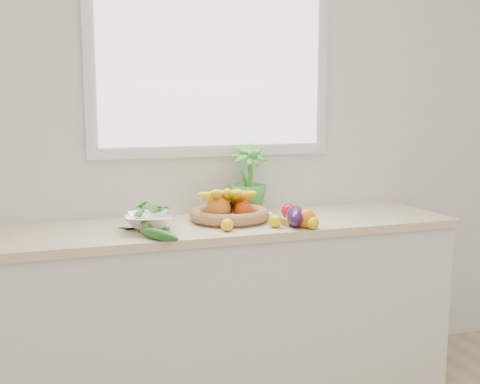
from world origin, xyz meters
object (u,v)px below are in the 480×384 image
object	(u,v)px
apple	(289,211)
colander_with_spinach	(149,217)
fruit_basket	(229,210)
cucumber	(159,235)
eggplant	(296,216)
potted_herb	(249,179)

from	to	relation	value
apple	colander_with_spinach	world-z (taller)	colander_with_spinach
fruit_basket	colander_with_spinach	world-z (taller)	fruit_basket
fruit_basket	cucumber	bearing A→B (deg)	-143.50
eggplant	colander_with_spinach	bearing A→B (deg)	171.02
potted_herb	fruit_basket	world-z (taller)	potted_herb
cucumber	potted_herb	bearing A→B (deg)	39.00
fruit_basket	colander_with_spinach	distance (m)	0.43
potted_herb	colander_with_spinach	bearing A→B (deg)	-155.67
eggplant	cucumber	xyz separation A→B (m)	(-0.68, -0.09, -0.02)
eggplant	cucumber	size ratio (longest dim) A/B	0.91
apple	fruit_basket	xyz separation A→B (m)	(-0.31, 0.04, 0.02)
potted_herb	colander_with_spinach	distance (m)	0.64
potted_herb	eggplant	bearing A→B (deg)	-73.43
fruit_basket	eggplant	bearing A→B (deg)	-37.87
apple	potted_herb	distance (m)	0.29
fruit_basket	potted_herb	bearing A→B (deg)	44.64
potted_herb	fruit_basket	xyz separation A→B (m)	(-0.16, -0.16, -0.13)
eggplant	potted_herb	xyz separation A→B (m)	(-0.11, 0.37, 0.14)
apple	potted_herb	xyz separation A→B (m)	(-0.15, 0.20, 0.15)
apple	colander_with_spinach	size ratio (longest dim) A/B	0.29
eggplant	colander_with_spinach	distance (m)	0.69
colander_with_spinach	apple	bearing A→B (deg)	4.75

